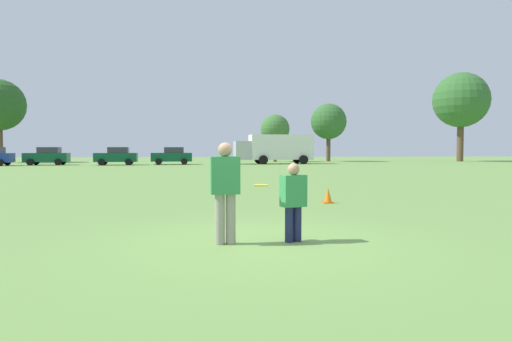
{
  "coord_description": "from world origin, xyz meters",
  "views": [
    {
      "loc": [
        -1.0,
        -7.97,
        1.66
      ],
      "look_at": [
        0.3,
        2.89,
        1.14
      ],
      "focal_mm": 32.08,
      "sensor_mm": 36.0,
      "label": 1
    }
  ],
  "objects_px": {
    "frisbee": "(261,185)",
    "parked_car_center": "(117,156)",
    "player_thrower": "(225,187)",
    "player_defender": "(293,198)",
    "parked_car_mid_right": "(172,156)",
    "parked_car_mid_left": "(47,156)",
    "box_truck": "(275,148)",
    "traffic_cone": "(328,196)"
  },
  "relations": [
    {
      "from": "player_thrower",
      "to": "parked_car_center",
      "type": "relative_size",
      "value": 0.41
    },
    {
      "from": "player_thrower",
      "to": "traffic_cone",
      "type": "bearing_deg",
      "value": 58.73
    },
    {
      "from": "player_defender",
      "to": "player_thrower",
      "type": "bearing_deg",
      "value": -177.66
    },
    {
      "from": "parked_car_center",
      "to": "player_thrower",
      "type": "bearing_deg",
      "value": -77.34
    },
    {
      "from": "parked_car_mid_right",
      "to": "box_truck",
      "type": "relative_size",
      "value": 0.5
    },
    {
      "from": "parked_car_mid_left",
      "to": "box_truck",
      "type": "height_order",
      "value": "box_truck"
    },
    {
      "from": "parked_car_mid_left",
      "to": "parked_car_center",
      "type": "bearing_deg",
      "value": -5.56
    },
    {
      "from": "parked_car_mid_left",
      "to": "traffic_cone",
      "type": "bearing_deg",
      "value": -61.04
    },
    {
      "from": "traffic_cone",
      "to": "parked_car_mid_right",
      "type": "bearing_deg",
      "value": 101.09
    },
    {
      "from": "frisbee",
      "to": "parked_car_mid_right",
      "type": "xyz_separation_m",
      "value": [
        -4.11,
        40.65,
        -0.08
      ]
    },
    {
      "from": "player_thrower",
      "to": "parked_car_center",
      "type": "height_order",
      "value": "parked_car_center"
    },
    {
      "from": "parked_car_mid_right",
      "to": "frisbee",
      "type": "bearing_deg",
      "value": -84.23
    },
    {
      "from": "frisbee",
      "to": "player_thrower",
      "type": "bearing_deg",
      "value": -165.6
    },
    {
      "from": "player_defender",
      "to": "frisbee",
      "type": "bearing_deg",
      "value": 168.49
    },
    {
      "from": "player_defender",
      "to": "parked_car_mid_left",
      "type": "distance_m",
      "value": 44.02
    },
    {
      "from": "parked_car_center",
      "to": "frisbee",
      "type": "bearing_deg",
      "value": -76.41
    },
    {
      "from": "traffic_cone",
      "to": "parked_car_center",
      "type": "height_order",
      "value": "parked_car_center"
    },
    {
      "from": "frisbee",
      "to": "parked_car_center",
      "type": "distance_m",
      "value": 40.9
    },
    {
      "from": "frisbee",
      "to": "parked_car_mid_left",
      "type": "distance_m",
      "value": 43.69
    },
    {
      "from": "parked_car_mid_right",
      "to": "parked_car_mid_left",
      "type": "bearing_deg",
      "value": -178.98
    },
    {
      "from": "parked_car_mid_left",
      "to": "box_truck",
      "type": "xyz_separation_m",
      "value": [
        23.53,
        0.9,
        0.83
      ]
    },
    {
      "from": "player_defender",
      "to": "parked_car_mid_right",
      "type": "distance_m",
      "value": 41.04
    },
    {
      "from": "frisbee",
      "to": "parked_car_center",
      "type": "relative_size",
      "value": 0.06
    },
    {
      "from": "box_truck",
      "to": "parked_car_mid_left",
      "type": "bearing_deg",
      "value": -177.81
    },
    {
      "from": "traffic_cone",
      "to": "parked_car_mid_left",
      "type": "distance_m",
      "value": 39.95
    },
    {
      "from": "parked_car_mid_left",
      "to": "box_truck",
      "type": "relative_size",
      "value": 0.5
    },
    {
      "from": "parked_car_mid_right",
      "to": "player_thrower",
      "type": "bearing_deg",
      "value": -85.15
    },
    {
      "from": "parked_car_mid_right",
      "to": "box_truck",
      "type": "bearing_deg",
      "value": 3.5
    },
    {
      "from": "player_thrower",
      "to": "parked_car_mid_right",
      "type": "bearing_deg",
      "value": 94.85
    },
    {
      "from": "frisbee",
      "to": "parked_car_center",
      "type": "bearing_deg",
      "value": 103.59
    },
    {
      "from": "parked_car_center",
      "to": "player_defender",
      "type": "bearing_deg",
      "value": -75.68
    },
    {
      "from": "parked_car_mid_right",
      "to": "player_defender",
      "type": "bearing_deg",
      "value": -83.46
    },
    {
      "from": "player_thrower",
      "to": "player_defender",
      "type": "height_order",
      "value": "player_thrower"
    },
    {
      "from": "frisbee",
      "to": "box_truck",
      "type": "bearing_deg",
      "value": 80.42
    },
    {
      "from": "parked_car_mid_left",
      "to": "parked_car_center",
      "type": "distance_m",
      "value": 6.98
    },
    {
      "from": "parked_car_mid_left",
      "to": "parked_car_center",
      "type": "height_order",
      "value": "same"
    },
    {
      "from": "parked_car_mid_left",
      "to": "parked_car_mid_right",
      "type": "distance_m",
      "value": 12.45
    },
    {
      "from": "parked_car_mid_left",
      "to": "player_defender",
      "type": "bearing_deg",
      "value": -67.1
    },
    {
      "from": "parked_car_mid_right",
      "to": "box_truck",
      "type": "distance_m",
      "value": 11.13
    },
    {
      "from": "frisbee",
      "to": "parked_car_mid_left",
      "type": "relative_size",
      "value": 0.06
    },
    {
      "from": "player_defender",
      "to": "parked_car_mid_right",
      "type": "height_order",
      "value": "parked_car_mid_right"
    },
    {
      "from": "player_thrower",
      "to": "parked_car_center",
      "type": "xyz_separation_m",
      "value": [
        -8.96,
        39.92,
        -0.07
      ]
    }
  ]
}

